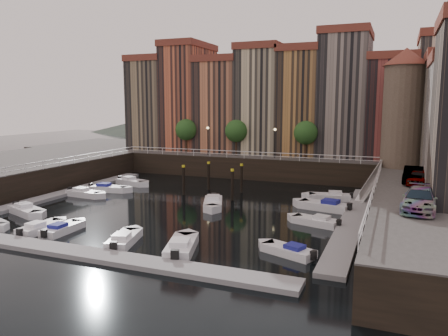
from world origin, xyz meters
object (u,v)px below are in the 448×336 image
at_px(mooring_pilings, 216,180).
at_px(boat_left_1, 26,211).
at_px(car_a, 418,179).
at_px(car_c, 420,201).
at_px(corner_tower, 404,106).
at_px(boat_left_2, 84,193).
at_px(car_b, 413,176).
at_px(gangway, 371,181).

relative_size(mooring_pilings, boat_left_1, 1.36).
bearing_deg(car_a, car_c, -81.24).
height_order(mooring_pilings, car_a, car_a).
height_order(boat_left_1, car_c, car_c).
height_order(corner_tower, boat_left_2, corner_tower).
relative_size(boat_left_1, car_a, 1.19).
bearing_deg(car_a, boat_left_1, -149.84).
relative_size(boat_left_1, car_b, 1.04).
bearing_deg(car_a, gangway, 131.81).
bearing_deg(car_b, car_c, -84.95).
distance_m(corner_tower, car_c, 23.18).
xyz_separation_m(gangway, car_b, (4.00, -6.28, 1.85)).
xyz_separation_m(corner_tower, mooring_pilings, (-19.82, -8.87, -8.54)).
bearing_deg(boat_left_2, boat_left_1, -83.90).
bearing_deg(car_a, corner_tower, 107.76).
bearing_deg(car_c, corner_tower, 98.82).
height_order(boat_left_1, boat_left_2, boat_left_1).
bearing_deg(boat_left_1, gangway, 52.88).
bearing_deg(boat_left_2, mooring_pilings, 31.08).
height_order(car_b, car_c, car_c).
distance_m(mooring_pilings, boat_left_2, 15.18).
height_order(mooring_pilings, boat_left_2, mooring_pilings).
bearing_deg(gangway, boat_left_1, -146.86).
bearing_deg(car_b, boat_left_2, -167.70).
bearing_deg(boat_left_1, car_b, 41.20).
height_order(corner_tower, boat_left_1, corner_tower).
bearing_deg(corner_tower, mooring_pilings, -155.89).
bearing_deg(car_c, car_a, 94.06).
height_order(car_a, car_c, car_c).
xyz_separation_m(corner_tower, boat_left_2, (-33.36, -15.60, -9.83)).
relative_size(corner_tower, boat_left_1, 2.83).
xyz_separation_m(car_a, car_b, (-0.43, 0.95, 0.07)).
bearing_deg(boat_left_2, gangway, 24.67).
bearing_deg(car_b, gangway, 126.85).
bearing_deg(car_c, car_b, 96.33).
bearing_deg(car_b, mooring_pilings, 179.12).
relative_size(car_a, car_c, 0.75).
relative_size(boat_left_2, car_a, 1.16).
height_order(corner_tower, car_b, corner_tower).
distance_m(corner_tower, mooring_pilings, 23.33).
bearing_deg(mooring_pilings, car_c, -32.42).
xyz_separation_m(mooring_pilings, car_b, (20.92, -1.91, 2.12)).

